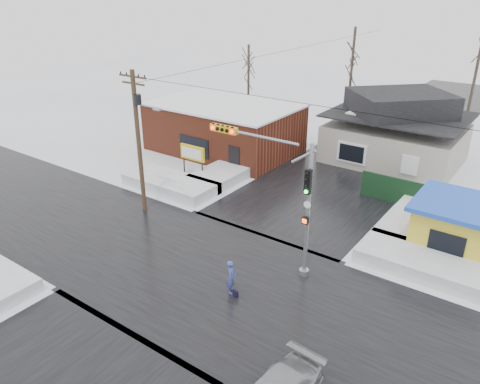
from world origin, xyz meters
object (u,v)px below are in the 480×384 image
Objects in this scene: utility_pole at (139,135)px; marquee_sign at (192,154)px; traffic_signal at (280,186)px; pedestrian at (231,277)px; kiosk at (456,226)px.

utility_pole is 3.53× the size of marquee_sign.
traffic_signal is 4.98m from pedestrian.
pedestrian is (-0.55, -3.30, -3.68)m from traffic_signal.
pedestrian is (-7.62, -10.33, -0.61)m from kiosk.
kiosk reaches higher than pedestrian.
kiosk is at bearing -60.97° from pedestrian.
utility_pole is at bearing -79.87° from marquee_sign.
traffic_signal is at bearing -135.16° from kiosk.
pedestrian is at bearing -21.34° from utility_pole.
utility_pole is 18.95m from kiosk.
marquee_sign reaches higher than pedestrian.
utility_pole reaches higher than pedestrian.
marquee_sign is 18.51m from kiosk.
marquee_sign is at bearing -178.45° from kiosk.
traffic_signal is at bearing -2.95° from utility_pole.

